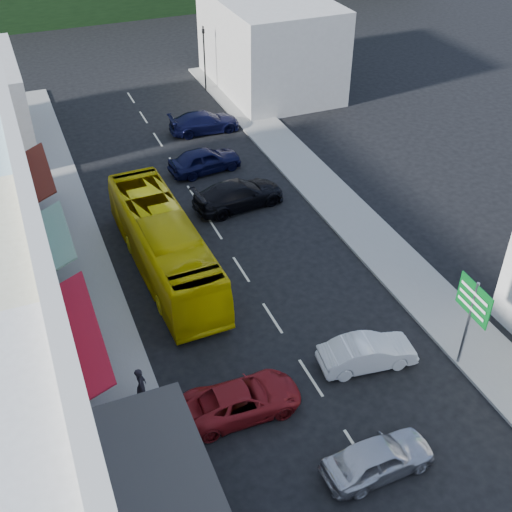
{
  "coord_description": "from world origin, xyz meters",
  "views": [
    {
      "loc": [
        -9.1,
        -16.2,
        19.84
      ],
      "look_at": [
        0.0,
        6.0,
        2.2
      ],
      "focal_mm": 45.0,
      "sensor_mm": 36.0,
      "label": 1
    }
  ],
  "objects_px": {
    "car_silver": "(378,458)",
    "car_red": "(243,398)",
    "traffic_signal": "(204,59)",
    "direction_sign": "(467,325)",
    "car_white": "(367,352)",
    "bus": "(164,245)",
    "pedestrian_left": "(141,385)"
  },
  "relations": [
    {
      "from": "car_silver",
      "to": "car_red",
      "type": "distance_m",
      "value": 5.56
    },
    {
      "from": "traffic_signal",
      "to": "direction_sign",
      "type": "bearing_deg",
      "value": 74.47
    },
    {
      "from": "car_white",
      "to": "car_red",
      "type": "relative_size",
      "value": 0.96
    },
    {
      "from": "car_red",
      "to": "direction_sign",
      "type": "height_order",
      "value": "direction_sign"
    },
    {
      "from": "bus",
      "to": "car_red",
      "type": "relative_size",
      "value": 2.52
    },
    {
      "from": "car_white",
      "to": "traffic_signal",
      "type": "bearing_deg",
      "value": 0.85
    },
    {
      "from": "car_silver",
      "to": "traffic_signal",
      "type": "distance_m",
      "value": 36.63
    },
    {
      "from": "pedestrian_left",
      "to": "direction_sign",
      "type": "relative_size",
      "value": 0.39
    },
    {
      "from": "car_silver",
      "to": "traffic_signal",
      "type": "relative_size",
      "value": 0.86
    },
    {
      "from": "pedestrian_left",
      "to": "traffic_signal",
      "type": "xyz_separation_m",
      "value": [
        12.72,
        29.88,
        1.55
      ]
    },
    {
      "from": "direction_sign",
      "to": "traffic_signal",
      "type": "xyz_separation_m",
      "value": [
        -0.18,
        32.85,
        0.36
      ]
    },
    {
      "from": "traffic_signal",
      "to": "pedestrian_left",
      "type": "bearing_deg",
      "value": 51.1
    },
    {
      "from": "pedestrian_left",
      "to": "traffic_signal",
      "type": "relative_size",
      "value": 0.33
    },
    {
      "from": "car_silver",
      "to": "pedestrian_left",
      "type": "distance_m",
      "value": 9.35
    },
    {
      "from": "traffic_signal",
      "to": "car_silver",
      "type": "bearing_deg",
      "value": 65.09
    },
    {
      "from": "car_red",
      "to": "pedestrian_left",
      "type": "distance_m",
      "value": 3.99
    },
    {
      "from": "car_red",
      "to": "traffic_signal",
      "type": "relative_size",
      "value": 0.9
    },
    {
      "from": "bus",
      "to": "direction_sign",
      "type": "distance_m",
      "value": 14.66
    },
    {
      "from": "car_silver",
      "to": "bus",
      "type": "bearing_deg",
      "value": 13.11
    },
    {
      "from": "car_silver",
      "to": "direction_sign",
      "type": "relative_size",
      "value": 1.01
    },
    {
      "from": "car_white",
      "to": "car_red",
      "type": "xyz_separation_m",
      "value": [
        -5.75,
        -0.35,
        0.0
      ]
    },
    {
      "from": "direction_sign",
      "to": "traffic_signal",
      "type": "relative_size",
      "value": 0.86
    },
    {
      "from": "bus",
      "to": "traffic_signal",
      "type": "distance_m",
      "value": 23.84
    },
    {
      "from": "pedestrian_left",
      "to": "traffic_signal",
      "type": "bearing_deg",
      "value": -8.34
    },
    {
      "from": "bus",
      "to": "car_red",
      "type": "distance_m",
      "value": 9.96
    },
    {
      "from": "traffic_signal",
      "to": "car_white",
      "type": "bearing_deg",
      "value": 67.87
    },
    {
      "from": "car_silver",
      "to": "traffic_signal",
      "type": "xyz_separation_m",
      "value": [
        5.76,
        36.12,
        1.85
      ]
    },
    {
      "from": "car_silver",
      "to": "car_white",
      "type": "relative_size",
      "value": 1.0
    },
    {
      "from": "bus",
      "to": "pedestrian_left",
      "type": "bearing_deg",
      "value": -113.8
    },
    {
      "from": "car_red",
      "to": "direction_sign",
      "type": "xyz_separation_m",
      "value": [
        9.4,
        -1.08,
        1.49
      ]
    },
    {
      "from": "bus",
      "to": "pedestrian_left",
      "type": "relative_size",
      "value": 6.82
    },
    {
      "from": "car_white",
      "to": "direction_sign",
      "type": "xyz_separation_m",
      "value": [
        3.65,
        -1.43,
        1.49
      ]
    }
  ]
}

